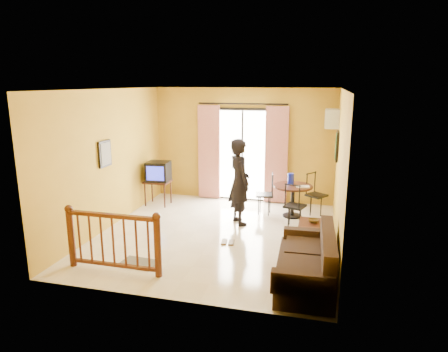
% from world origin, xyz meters
% --- Properties ---
extents(ground, '(5.00, 5.00, 0.00)m').
position_xyz_m(ground, '(0.00, 0.00, 0.00)').
color(ground, beige).
rests_on(ground, ground).
extents(room_shell, '(5.00, 5.00, 5.00)m').
position_xyz_m(room_shell, '(0.00, 0.00, 1.70)').
color(room_shell, white).
rests_on(room_shell, ground).
extents(balcony_door, '(2.25, 0.14, 2.46)m').
position_xyz_m(balcony_door, '(0.00, 2.43, 1.19)').
color(balcony_door, black).
rests_on(balcony_door, ground).
extents(tv_table, '(0.60, 0.50, 0.60)m').
position_xyz_m(tv_table, '(-1.90, 1.55, 0.52)').
color(tv_table, black).
rests_on(tv_table, ground).
extents(television, '(0.56, 0.52, 0.47)m').
position_xyz_m(television, '(-1.87, 1.55, 0.83)').
color(television, black).
rests_on(television, tv_table).
extents(picture_left, '(0.05, 0.42, 0.52)m').
position_xyz_m(picture_left, '(-2.22, -0.20, 1.55)').
color(picture_left, black).
rests_on(picture_left, room_shell).
extents(dining_table, '(0.86, 0.86, 0.71)m').
position_xyz_m(dining_table, '(1.35, 1.47, 0.56)').
color(dining_table, black).
rests_on(dining_table, ground).
extents(water_jug, '(0.14, 0.14, 0.26)m').
position_xyz_m(water_jug, '(1.29, 1.50, 0.85)').
color(water_jug, '#121CAF').
rests_on(water_jug, dining_table).
extents(serving_tray, '(0.31, 0.23, 0.02)m').
position_xyz_m(serving_tray, '(1.56, 1.37, 0.72)').
color(serving_tray, beige).
rests_on(serving_tray, dining_table).
extents(dining_chairs, '(1.65, 1.47, 0.95)m').
position_xyz_m(dining_chairs, '(1.34, 1.34, 0.00)').
color(dining_chairs, black).
rests_on(dining_chairs, ground).
extents(air_conditioner, '(0.31, 0.60, 0.40)m').
position_xyz_m(air_conditioner, '(2.09, 1.95, 2.15)').
color(air_conditioner, silver).
rests_on(air_conditioner, room_shell).
extents(botanical_print, '(0.05, 0.50, 0.60)m').
position_xyz_m(botanical_print, '(2.22, 1.30, 1.65)').
color(botanical_print, black).
rests_on(botanical_print, room_shell).
extents(coffee_table, '(0.51, 0.93, 0.41)m').
position_xyz_m(coffee_table, '(1.85, -0.17, 0.27)').
color(coffee_table, black).
rests_on(coffee_table, ground).
extents(bowl, '(0.25, 0.25, 0.06)m').
position_xyz_m(bowl, '(1.85, 0.01, 0.44)').
color(bowl, '#503D1B').
rests_on(bowl, coffee_table).
extents(sofa, '(0.87, 1.76, 0.83)m').
position_xyz_m(sofa, '(1.85, -1.60, 0.31)').
color(sofa, black).
rests_on(sofa, ground).
extents(standing_person, '(0.73, 0.79, 1.81)m').
position_xyz_m(standing_person, '(0.29, 0.75, 0.90)').
color(standing_person, black).
rests_on(standing_person, ground).
extents(stair_balustrade, '(1.63, 0.13, 1.04)m').
position_xyz_m(stair_balustrade, '(-1.15, -1.90, 0.56)').
color(stair_balustrade, '#471E0F').
rests_on(stair_balustrade, ground).
extents(doormat, '(0.63, 0.45, 0.02)m').
position_xyz_m(doormat, '(-0.90, -1.58, 0.01)').
color(doormat, '#535043').
rests_on(doormat, ground).
extents(sandals, '(0.27, 0.26, 0.03)m').
position_xyz_m(sandals, '(0.32, -0.36, 0.01)').
color(sandals, '#503D1B').
rests_on(sandals, ground).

